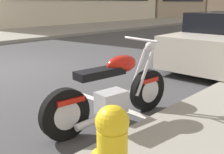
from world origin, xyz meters
The scene contains 5 objects.
ground_plane centered at (0.00, 0.00, 0.00)m, with size 260.00×260.00×0.00m, color #3D3D3F.
sidewalk_far_curb centered at (12.00, 6.67, 0.07)m, with size 120.00×5.00×0.14m, color gray.
parking_stall_stripe centered at (0.00, -3.57, 0.00)m, with size 0.12×2.20×0.01m, color silver.
parked_motorcycle centered at (-0.45, -3.84, 0.43)m, with size 2.05×0.62×1.11m.
fire_hydrant centered at (-1.67, -5.01, 0.55)m, with size 0.24×0.36×0.78m.
Camera 1 is at (-2.90, -6.18, 1.59)m, focal length 43.02 mm.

